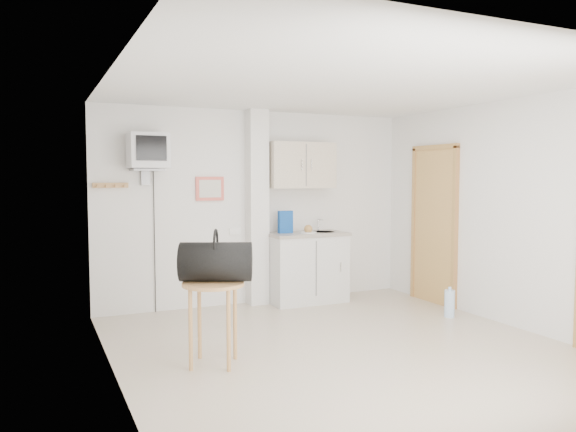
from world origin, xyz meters
name	(u,v)px	position (x,y,z in m)	size (l,w,h in m)	color
ground	(344,349)	(0.00, 0.00, 0.00)	(4.50, 4.50, 0.00)	#BBAB94
room_envelope	(362,188)	(0.24, 0.09, 1.54)	(4.24, 4.54, 2.55)	white
kitchenette	(305,241)	(0.57, 2.00, 0.80)	(1.03, 0.58, 2.10)	silver
crt_television	(148,152)	(-1.45, 2.02, 1.94)	(0.44, 0.45, 2.15)	slate
round_table	(213,296)	(-1.27, 0.08, 0.61)	(0.54, 0.54, 0.73)	tan
duffel_bag	(216,261)	(-1.23, 0.12, 0.91)	(0.71, 0.57, 0.46)	black
water_bottle	(449,303)	(1.75, 0.55, 0.16)	(0.12, 0.12, 0.36)	#B2D3F6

